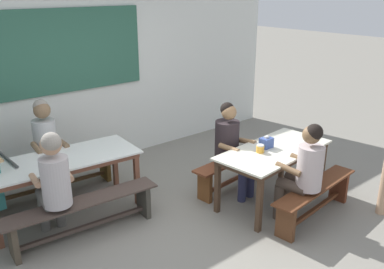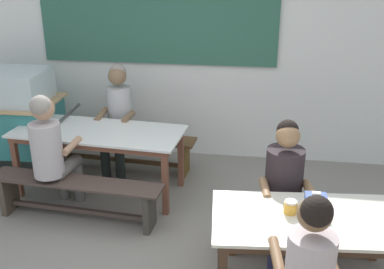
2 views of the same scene
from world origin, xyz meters
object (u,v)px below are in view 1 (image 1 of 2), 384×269
at_px(bench_near_front, 315,197).
at_px(condiment_jar, 260,149).
at_px(dining_table_far, 61,164).
at_px(person_center_facing, 47,144).
at_px(dining_table_near, 274,154).
at_px(person_right_near_table, 231,144).
at_px(bench_far_back, 48,174).
at_px(bench_near_back, 235,167).
at_px(tissue_box, 266,143).
at_px(person_left_back_turned, 54,180).
at_px(person_near_front, 304,168).
at_px(bench_far_front, 84,213).

bearing_deg(bench_near_front, condiment_jar, 113.61).
relative_size(dining_table_far, person_center_facing, 1.43).
xyz_separation_m(dining_table_near, person_right_near_table, (-0.24, 0.53, 0.05)).
bearing_deg(bench_near_front, bench_far_back, 129.58).
relative_size(dining_table_near, person_right_near_table, 1.32).
height_order(bench_far_back, bench_near_back, same).
height_order(bench_near_front, tissue_box, tissue_box).
xyz_separation_m(person_left_back_turned, person_near_front, (2.34, -1.48, -0.03)).
bearing_deg(dining_table_far, bench_near_back, -21.14).
distance_m(dining_table_near, person_center_facing, 2.92).
height_order(person_near_front, tissue_box, person_near_front).
bearing_deg(person_center_facing, tissue_box, -42.02).
xyz_separation_m(dining_table_far, bench_near_front, (2.25, -2.05, -0.38)).
height_order(bench_near_back, person_right_near_table, person_right_near_table).
relative_size(bench_far_back, bench_far_front, 1.06).
height_order(bench_near_back, person_near_front, person_near_front).
bearing_deg(bench_far_back, person_left_back_turned, -106.94).
xyz_separation_m(bench_far_back, bench_far_front, (-0.09, -1.23, -0.01)).
distance_m(bench_far_front, person_near_front, 2.54).
relative_size(bench_far_back, tissue_box, 12.03).
xyz_separation_m(dining_table_near, bench_near_back, (-0.06, 0.61, -0.37)).
distance_m(dining_table_near, bench_far_front, 2.42).
distance_m(bench_far_back, condiment_jar, 2.82).
relative_size(bench_far_front, person_near_front, 1.42).
height_order(bench_far_back, person_left_back_turned, person_left_back_turned).
bearing_deg(tissue_box, person_center_facing, 137.98).
bearing_deg(person_center_facing, dining_table_far, -95.89).
bearing_deg(bench_near_front, tissue_box, 98.15).
bearing_deg(person_left_back_turned, person_right_near_table, -9.88).
height_order(bench_far_front, tissue_box, tissue_box).
bearing_deg(dining_table_far, person_right_near_table, -25.09).
bearing_deg(person_near_front, person_left_back_turned, 147.62).
relative_size(dining_table_near, person_left_back_turned, 1.28).
bearing_deg(person_center_facing, bench_far_back, 97.67).
xyz_separation_m(dining_table_near, person_near_front, (-0.15, -0.56, 0.05)).
bearing_deg(tissue_box, bench_near_front, -81.85).
height_order(person_right_near_table, person_left_back_turned, person_left_back_turned).
relative_size(bench_far_back, condiment_jar, 18.68).
bearing_deg(dining_table_near, person_right_near_table, 114.96).
height_order(bench_far_back, bench_far_front, same).
bearing_deg(bench_far_back, tissue_box, -42.91).
bearing_deg(dining_table_near, bench_far_back, 136.28).
height_order(bench_near_back, condiment_jar, condiment_jar).
bearing_deg(condiment_jar, tissue_box, 18.33).
distance_m(dining_table_near, person_near_front, 0.59).
xyz_separation_m(bench_near_front, person_center_facing, (-2.19, 2.60, 0.46)).
height_order(bench_near_back, tissue_box, tissue_box).
height_order(bench_far_front, condiment_jar, condiment_jar).
relative_size(bench_near_front, person_right_near_table, 1.21).
bearing_deg(person_right_near_table, dining_table_far, 154.91).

